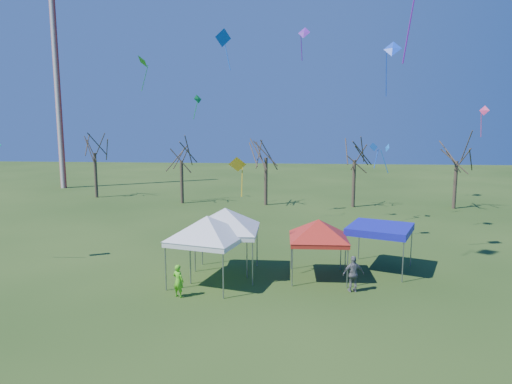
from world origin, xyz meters
TOP-DOWN VIEW (x-y plane):
  - ground at (0.00, 0.00)m, footprint 140.00×140.00m
  - radio_mast at (-28.00, 34.00)m, footprint 0.70×0.70m
  - tree_0 at (-20.85, 27.38)m, footprint 3.83×3.83m
  - tree_1 at (-10.77, 24.65)m, footprint 3.42×3.42m
  - tree_2 at (-2.37, 24.38)m, footprint 3.71×3.71m
  - tree_3 at (6.03, 24.04)m, footprint 3.59×3.59m
  - tree_4 at (15.36, 24.00)m, footprint 3.58×3.58m
  - tent_white_west at (-3.84, 2.09)m, footprint 4.40×4.40m
  - tent_white_mid at (-3.18, 3.60)m, footprint 4.72×4.72m
  - tent_red at (1.66, 3.49)m, footprint 4.07×4.07m
  - tent_blue at (5.07, 5.06)m, footprint 4.09×4.09m
  - person_green at (-4.88, 0.27)m, footprint 0.67×0.57m
  - person_grey at (3.26, 1.63)m, footprint 1.09×0.61m
  - kite_2 at (-14.13, 24.20)m, footprint 1.62×1.72m
  - kite_1 at (-2.39, 2.61)m, footprint 0.89×0.50m
  - kite_22 at (7.76, 17.90)m, footprint 0.75×0.84m
  - kite_13 at (-8.64, 22.94)m, footprint 0.89×0.94m
  - kite_12 at (16.08, 20.48)m, footprint 0.76×0.69m
  - kite_17 at (5.64, 6.78)m, footprint 1.11×0.84m
  - kite_18 at (0.85, 8.66)m, footprint 0.84×0.61m
  - kite_19 at (6.63, 17.19)m, footprint 0.77×0.75m
  - kite_11 at (-5.36, 17.41)m, footprint 1.42×1.28m

SIDE VIEW (x-z plane):
  - ground at x=0.00m, z-range 0.00..0.00m
  - person_green at x=-4.88m, z-range 0.00..1.55m
  - person_grey at x=3.26m, z-range 0.00..1.75m
  - tent_blue at x=5.07m, z-range 1.04..3.53m
  - tent_red at x=1.66m, z-range 1.10..4.69m
  - tent_white_west at x=-3.84m, z-range 1.23..5.26m
  - tent_white_mid at x=-3.18m, z-range 1.28..5.44m
  - tree_1 at x=-10.77m, z-range 2.02..9.56m
  - kite_22 at x=7.76m, z-range 4.65..7.10m
  - kite_1 at x=-2.39m, z-range 4.95..6.97m
  - kite_19 at x=6.63m, z-range 5.02..7.06m
  - tree_4 at x=15.36m, z-range 2.12..10.00m
  - tree_3 at x=6.03m, z-range 2.12..10.03m
  - tree_2 at x=-2.37m, z-range 2.20..10.38m
  - tree_0 at x=-20.85m, z-range 2.27..10.70m
  - kite_12 at x=16.08m, z-range 7.61..10.22m
  - kite_13 at x=-8.64m, z-range 8.97..11.26m
  - kite_17 at x=5.64m, z-range 10.45..13.44m
  - radio_mast at x=-28.00m, z-range 0.00..25.00m
  - kite_18 at x=0.85m, z-range 12.24..14.19m
  - kite_2 at x=-14.13m, z-range 12.04..15.48m
  - kite_11 at x=-5.36m, z-range 12.97..16.19m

